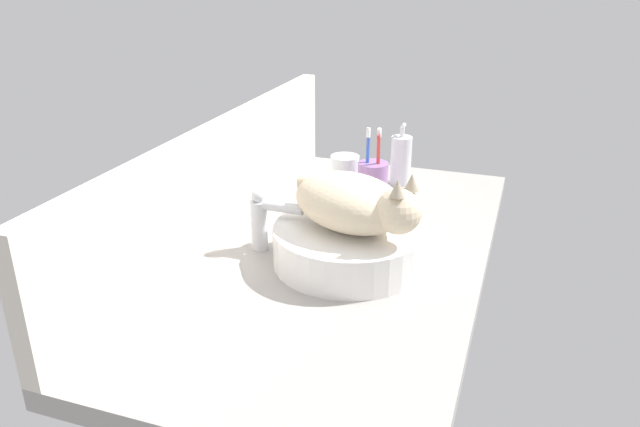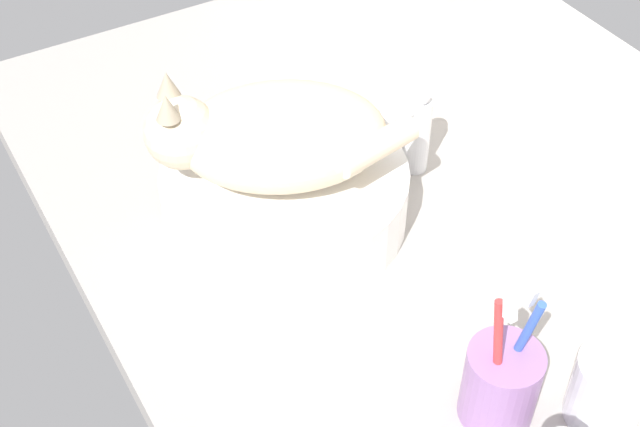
{
  "view_description": "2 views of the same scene",
  "coord_description": "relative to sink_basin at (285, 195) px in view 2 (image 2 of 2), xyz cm",
  "views": [
    {
      "loc": [
        -115.09,
        -35.47,
        59.64
      ],
      "look_at": [
        -1.54,
        4.01,
        8.52
      ],
      "focal_mm": 35.0,
      "sensor_mm": 36.0,
      "label": 1
    },
    {
      "loc": [
        68.81,
        -41.61,
        79.59
      ],
      "look_at": [
        3.68,
        -3.59,
        7.99
      ],
      "focal_mm": 50.0,
      "sensor_mm": 36.0,
      "label": 2
    }
  ],
  "objects": [
    {
      "name": "faucet",
      "position": [
        0.04,
        18.87,
        3.33
      ],
      "size": [
        3.6,
        11.8,
        13.6
      ],
      "color": "silver",
      "rests_on": "ground_plane"
    },
    {
      "name": "sink_basin",
      "position": [
        0.0,
        0.0,
        0.0
      ],
      "size": [
        31.02,
        31.02,
        7.95
      ],
      "primitive_type": "cylinder",
      "color": "white",
      "rests_on": "ground_plane"
    },
    {
      "name": "backsplash_panel",
      "position": [
        5.18,
        32.13,
        8.71
      ],
      "size": [
        118.85,
        3.6,
        25.36
      ],
      "primitive_type": "cube",
      "color": "silver",
      "rests_on": "ground_plane"
    },
    {
      "name": "water_glass",
      "position": [
        42.84,
        14.06,
        -0.12
      ],
      "size": [
        7.77,
        7.77,
        8.59
      ],
      "color": "white",
      "rests_on": "ground_plane"
    },
    {
      "name": "ground_plane",
      "position": [
        5.18,
        3.52,
        -5.98
      ],
      "size": [
        118.85,
        60.83,
        4.0
      ],
      "primitive_type": "cube",
      "color": "#9E9993"
    },
    {
      "name": "cat",
      "position": [
        -0.48,
        -1.28,
        9.73
      ],
      "size": [
        25.67,
        30.13,
        14.0
      ],
      "color": "beige",
      "rests_on": "sink_basin"
    },
    {
      "name": "toothbrush_cup",
      "position": [
        36.99,
        4.75,
        1.06
      ],
      "size": [
        7.83,
        7.83,
        18.69
      ],
      "color": "#996BA8",
      "rests_on": "ground_plane"
    }
  ]
}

